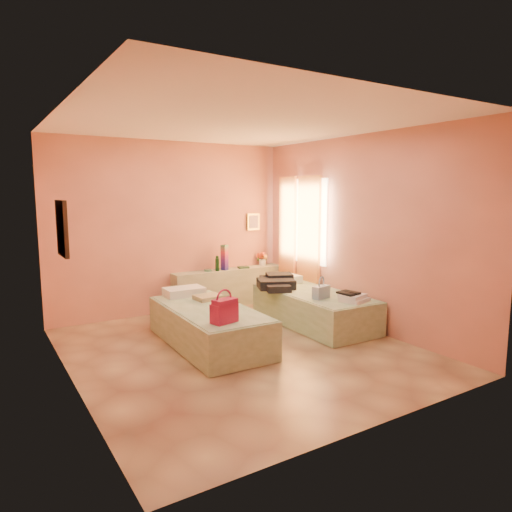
{
  "coord_description": "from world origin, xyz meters",
  "views": [
    {
      "loc": [
        -2.79,
        -4.81,
        1.98
      ],
      "look_at": [
        0.75,
        0.85,
        1.05
      ],
      "focal_mm": 32.0,
      "sensor_mm": 36.0,
      "label": 1
    }
  ],
  "objects_px": {
    "headboard_ledge": "(229,287)",
    "magenta_handbag": "(224,311)",
    "bed_left": "(209,326)",
    "water_bottle": "(217,264)",
    "bed_right": "(314,308)",
    "blue_handbag": "(321,292)",
    "flower_vase": "(262,257)",
    "green_book": "(243,267)",
    "towel_stack": "(355,298)"
  },
  "relations": [
    {
      "from": "headboard_ledge",
      "to": "water_bottle",
      "type": "height_order",
      "value": "water_bottle"
    },
    {
      "from": "magenta_handbag",
      "to": "blue_handbag",
      "type": "relative_size",
      "value": 1.08
    },
    {
      "from": "bed_left",
      "to": "flower_vase",
      "type": "xyz_separation_m",
      "value": [
        1.96,
        1.75,
        0.54
      ]
    },
    {
      "from": "towel_stack",
      "to": "blue_handbag",
      "type": "bearing_deg",
      "value": 124.56
    },
    {
      "from": "flower_vase",
      "to": "water_bottle",
      "type": "bearing_deg",
      "value": -173.27
    },
    {
      "from": "headboard_ledge",
      "to": "flower_vase",
      "type": "xyz_separation_m",
      "value": [
        0.73,
        0.05,
        0.47
      ]
    },
    {
      "from": "bed_left",
      "to": "green_book",
      "type": "height_order",
      "value": "green_book"
    },
    {
      "from": "green_book",
      "to": "flower_vase",
      "type": "distance_m",
      "value": 0.5
    },
    {
      "from": "headboard_ledge",
      "to": "flower_vase",
      "type": "relative_size",
      "value": 7.08
    },
    {
      "from": "green_book",
      "to": "magenta_handbag",
      "type": "distance_m",
      "value": 2.88
    },
    {
      "from": "green_book",
      "to": "magenta_handbag",
      "type": "height_order",
      "value": "magenta_handbag"
    },
    {
      "from": "bed_right",
      "to": "flower_vase",
      "type": "distance_m",
      "value": 1.84
    },
    {
      "from": "headboard_ledge",
      "to": "magenta_handbag",
      "type": "xyz_separation_m",
      "value": [
        -1.38,
        -2.42,
        0.32
      ]
    },
    {
      "from": "headboard_ledge",
      "to": "towel_stack",
      "type": "xyz_separation_m",
      "value": [
        0.61,
        -2.46,
        0.23
      ]
    },
    {
      "from": "bed_left",
      "to": "towel_stack",
      "type": "xyz_separation_m",
      "value": [
        1.84,
        -0.76,
        0.3
      ]
    },
    {
      "from": "green_book",
      "to": "blue_handbag",
      "type": "height_order",
      "value": "green_book"
    },
    {
      "from": "bed_left",
      "to": "magenta_handbag",
      "type": "distance_m",
      "value": 0.83
    },
    {
      "from": "headboard_ledge",
      "to": "bed_left",
      "type": "height_order",
      "value": "headboard_ledge"
    },
    {
      "from": "green_book",
      "to": "blue_handbag",
      "type": "distance_m",
      "value": 2.02
    },
    {
      "from": "magenta_handbag",
      "to": "blue_handbag",
      "type": "xyz_separation_m",
      "value": [
        1.73,
        0.34,
        -0.05
      ]
    },
    {
      "from": "headboard_ledge",
      "to": "bed_right",
      "type": "distance_m",
      "value": 1.78
    },
    {
      "from": "bed_right",
      "to": "towel_stack",
      "type": "height_order",
      "value": "towel_stack"
    },
    {
      "from": "magenta_handbag",
      "to": "flower_vase",
      "type": "bearing_deg",
      "value": 36.02
    },
    {
      "from": "bed_left",
      "to": "magenta_handbag",
      "type": "bearing_deg",
      "value": -100.67
    },
    {
      "from": "water_bottle",
      "to": "blue_handbag",
      "type": "distance_m",
      "value": 2.11
    },
    {
      "from": "flower_vase",
      "to": "blue_handbag",
      "type": "xyz_separation_m",
      "value": [
        -0.38,
        -2.12,
        -0.21
      ]
    },
    {
      "from": "flower_vase",
      "to": "magenta_handbag",
      "type": "relative_size",
      "value": 0.97
    },
    {
      "from": "flower_vase",
      "to": "towel_stack",
      "type": "relative_size",
      "value": 0.83
    },
    {
      "from": "bed_right",
      "to": "green_book",
      "type": "distance_m",
      "value": 1.72
    },
    {
      "from": "bed_left",
      "to": "blue_handbag",
      "type": "distance_m",
      "value": 1.65
    },
    {
      "from": "water_bottle",
      "to": "flower_vase",
      "type": "distance_m",
      "value": 1.0
    },
    {
      "from": "headboard_ledge",
      "to": "flower_vase",
      "type": "bearing_deg",
      "value": 3.88
    },
    {
      "from": "green_book",
      "to": "blue_handbag",
      "type": "bearing_deg",
      "value": -78.58
    },
    {
      "from": "headboard_ledge",
      "to": "green_book",
      "type": "xyz_separation_m",
      "value": [
        0.26,
        -0.06,
        0.34
      ]
    },
    {
      "from": "bed_left",
      "to": "blue_handbag",
      "type": "xyz_separation_m",
      "value": [
        1.57,
        -0.38,
        0.34
      ]
    },
    {
      "from": "headboard_ledge",
      "to": "water_bottle",
      "type": "relative_size",
      "value": 8.28
    },
    {
      "from": "bed_right",
      "to": "green_book",
      "type": "xyz_separation_m",
      "value": [
        -0.26,
        1.64,
        0.42
      ]
    },
    {
      "from": "bed_left",
      "to": "bed_right",
      "type": "relative_size",
      "value": 1.0
    },
    {
      "from": "headboard_ledge",
      "to": "water_bottle",
      "type": "xyz_separation_m",
      "value": [
        -0.26,
        -0.07,
        0.45
      ]
    },
    {
      "from": "bed_right",
      "to": "magenta_handbag",
      "type": "bearing_deg",
      "value": -157.94
    },
    {
      "from": "bed_left",
      "to": "water_bottle",
      "type": "relative_size",
      "value": 8.08
    },
    {
      "from": "headboard_ledge",
      "to": "water_bottle",
      "type": "bearing_deg",
      "value": -165.42
    },
    {
      "from": "magenta_handbag",
      "to": "green_book",
      "type": "bearing_deg",
      "value": 41.73
    },
    {
      "from": "magenta_handbag",
      "to": "headboard_ledge",
      "type": "bearing_deg",
      "value": 46.83
    },
    {
      "from": "headboard_ledge",
      "to": "blue_handbag",
      "type": "bearing_deg",
      "value": -80.56
    },
    {
      "from": "bed_left",
      "to": "water_bottle",
      "type": "height_order",
      "value": "water_bottle"
    },
    {
      "from": "water_bottle",
      "to": "blue_handbag",
      "type": "bearing_deg",
      "value": -73.27
    },
    {
      "from": "bed_right",
      "to": "water_bottle",
      "type": "xyz_separation_m",
      "value": [
        -0.78,
        1.63,
        0.52
      ]
    },
    {
      "from": "water_bottle",
      "to": "green_book",
      "type": "distance_m",
      "value": 0.53
    },
    {
      "from": "bed_right",
      "to": "bed_left",
      "type": "bearing_deg",
      "value": -178.54
    }
  ]
}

